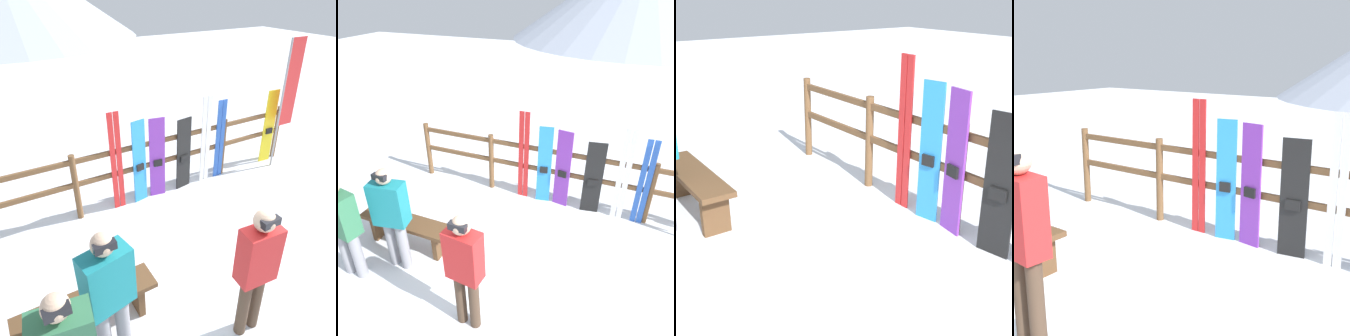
% 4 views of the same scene
% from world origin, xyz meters
% --- Properties ---
extents(ground_plane, '(40.00, 40.00, 0.00)m').
position_xyz_m(ground_plane, '(0.00, 0.00, 0.00)').
color(ground_plane, white).
extents(fence, '(5.98, 0.10, 1.16)m').
position_xyz_m(fence, '(0.00, 2.19, 0.70)').
color(fence, brown).
rests_on(fence, ground).
extents(bench, '(1.54, 0.36, 0.49)m').
position_xyz_m(bench, '(-1.98, 0.12, 0.37)').
color(bench, brown).
rests_on(bench, ground).
extents(ski_pair_red, '(0.20, 0.02, 1.74)m').
position_xyz_m(ski_pair_red, '(-0.78, 2.13, 0.87)').
color(ski_pair_red, red).
rests_on(ski_pair_red, ground).
extents(snowboard_blue, '(0.26, 0.09, 1.53)m').
position_xyz_m(snowboard_blue, '(-0.37, 2.13, 0.76)').
color(snowboard_blue, '#288CE0').
rests_on(snowboard_blue, ground).
extents(snowboard_purple, '(0.28, 0.09, 1.50)m').
position_xyz_m(snowboard_purple, '(-0.03, 2.13, 0.75)').
color(snowboard_purple, purple).
rests_on(snowboard_purple, ground).
extents(snowboard_black_stripe, '(0.32, 0.09, 1.39)m').
position_xyz_m(snowboard_black_stripe, '(0.52, 2.13, 0.69)').
color(snowboard_black_stripe, black).
rests_on(snowboard_black_stripe, ground).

